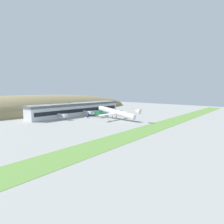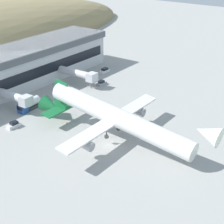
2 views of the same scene
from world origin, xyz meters
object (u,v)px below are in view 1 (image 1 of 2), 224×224
object	(u,v)px
terminal_building	(78,108)
cargo_airplane	(115,112)
traffic_cone_1	(102,117)
jetway_1	(88,112)
jetway_0	(63,115)
service_car_1	(114,113)
traffic_cone_0	(109,115)
service_car_2	(87,117)
service_car_0	(115,112)
jetway_2	(107,110)
fuel_truck	(92,115)

from	to	relation	value
terminal_building	cargo_airplane	distance (m)	49.67
cargo_airplane	traffic_cone_1	xyz separation A→B (m)	(-0.11, 16.45, -6.11)
cargo_airplane	jetway_1	bearing A→B (deg)	93.33
jetway_0	service_car_1	bearing A→B (deg)	-7.22
terminal_building	traffic_cone_1	xyz separation A→B (m)	(3.22, -33.10, -7.02)
traffic_cone_0	service_car_1	bearing A→B (deg)	21.47
terminal_building	service_car_2	distance (m)	24.84
terminal_building	service_car_2	size ratio (longest dim) A/B	28.30
jetway_1	service_car_2	distance (m)	11.79
service_car_2	traffic_cone_0	xyz separation A→B (m)	(25.90, -5.14, -0.40)
cargo_airplane	traffic_cone_1	bearing A→B (deg)	90.40
service_car_0	jetway_1	bearing A→B (deg)	179.22
terminal_building	service_car_2	xyz separation A→B (m)	(-6.81, -22.95, -6.62)
jetway_2	traffic_cone_0	size ratio (longest dim) A/B	27.15
traffic_cone_0	traffic_cone_1	world-z (taller)	same
service_car_1	traffic_cone_0	distance (m)	14.55
jetway_0	cargo_airplane	xyz separation A→B (m)	(31.98, -34.55, 2.40)
jetway_1	terminal_building	bearing A→B (deg)	95.06
fuel_truck	service_car_2	bearing A→B (deg)	-153.95
jetway_2	traffic_cone_1	world-z (taller)	jetway_2
traffic_cone_0	service_car_0	bearing A→B (deg)	26.77
jetway_0	traffic_cone_1	bearing A→B (deg)	-29.61
service_car_1	service_car_2	distance (m)	39.44
service_car_1	jetway_2	bearing A→B (deg)	126.89
jetway_0	jetway_2	bearing A→B (deg)	-1.65
cargo_airplane	fuel_truck	xyz separation A→B (m)	(0.39, 31.75, -4.83)
service_car_2	fuel_truck	bearing A→B (deg)	26.05
fuel_truck	terminal_building	bearing A→B (deg)	101.84
terminal_building	service_car_0	world-z (taller)	terminal_building
service_car_1	traffic_cone_0	xyz separation A→B (m)	(-13.54, -5.32, -0.36)
terminal_building	service_car_0	distance (m)	46.90
jetway_2	service_car_2	size ratio (longest dim) A/B	4.12
jetway_1	service_car_2	size ratio (longest dim) A/B	3.36
jetway_1	traffic_cone_0	xyz separation A→B (m)	(17.76, -12.99, -3.71)
terminal_building	jetway_1	world-z (taller)	terminal_building
jetway_1	jetway_2	world-z (taller)	same
jetway_1	traffic_cone_0	distance (m)	22.31
jetway_0	traffic_cone_0	distance (m)	49.64
service_car_0	fuel_truck	bearing A→B (deg)	-176.95
jetway_2	service_car_0	size ratio (longest dim) A/B	3.44
jetway_1	jetway_0	bearing A→B (deg)	179.82
terminal_building	jetway_0	xyz separation A→B (m)	(-28.64, -15.00, -3.31)
jetway_2	cargo_airplane	xyz separation A→B (m)	(-24.70, -32.92, 2.40)
jetway_0	service_car_2	distance (m)	23.47
jetway_2	cargo_airplane	world-z (taller)	cargo_airplane
jetway_0	jetway_1	world-z (taller)	same
jetway_2	jetway_1	bearing A→B (deg)	176.70
jetway_2	fuel_truck	size ratio (longest dim) A/B	2.04
traffic_cone_1	fuel_truck	bearing A→B (deg)	88.10
service_car_2	traffic_cone_1	size ratio (longest dim) A/B	6.59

